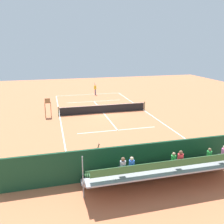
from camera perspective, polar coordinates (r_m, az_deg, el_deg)
The scene contains 13 objects.
ground_plane at distance 28.25m, azimuth -2.03°, elevation -0.21°, with size 60.00×60.00×0.00m, color #CC7047.
court_line_markings at distance 28.29m, azimuth -2.04°, elevation -0.19°, with size 10.10×22.20×0.01m.
tennis_net at distance 28.12m, azimuth -2.04°, elevation 0.77°, with size 10.30×0.10×1.07m.
backdrop_wall at distance 15.38m, azimuth 9.51°, elevation -10.55°, with size 18.00×0.16×2.00m, color #194228.
bleacher_stand at distance 14.34m, azimuth 11.97°, elevation -13.02°, with size 9.06×2.40×2.48m.
umpire_chair at distance 27.19m, azimuth -14.86°, elevation 1.49°, with size 0.67×0.67×2.14m.
courtside_bench at distance 17.11m, azimuth 15.44°, elevation -9.76°, with size 1.80×0.40×0.93m.
equipment_bag at distance 16.38m, azimuth 9.78°, elevation -12.06°, with size 0.90×0.36×0.36m, color #334C8C.
tennis_player at distance 38.45m, azimuth -3.98°, elevation 5.60°, with size 0.45×0.56×1.93m.
tennis_racket at distance 38.93m, azimuth -4.79°, elevation 4.21°, with size 0.52×0.51×0.03m.
tennis_ball_near at distance 36.44m, azimuth -5.03°, elevation 3.43°, with size 0.07×0.07×0.07m, color #CCDB33.
tennis_ball_far at distance 35.98m, azimuth -1.03°, elevation 3.33°, with size 0.07×0.07×0.07m, color #CCDB33.
line_judge at distance 15.09m, azimuth -3.22°, elevation -10.83°, with size 0.41×0.55×1.93m.
Camera 1 is at (5.81, 26.54, 7.76)m, focal length 38.91 mm.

